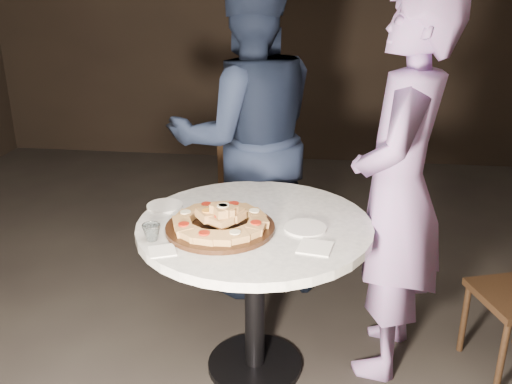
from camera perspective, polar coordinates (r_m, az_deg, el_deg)
floor at (r=2.99m, az=-2.98°, el=-17.86°), size 7.00×7.00×0.00m
table at (r=2.68m, az=-0.13°, el=-5.98°), size 1.38×1.38×0.81m
serving_board at (r=2.54m, az=-3.60°, el=-3.59°), size 0.56×0.56×0.02m
focaccia_pile at (r=2.52m, az=-3.54°, el=-2.72°), size 0.44×0.43×0.12m
plate_left at (r=2.81m, az=-9.10°, el=-1.36°), size 0.23×0.23×0.01m
plate_right at (r=2.55m, az=4.94°, el=-3.61°), size 0.25×0.25×0.01m
water_glass at (r=2.47m, az=-10.41°, el=-3.99°), size 0.09×0.09×0.07m
napkin_near at (r=2.38m, az=-9.36°, el=-5.83°), size 0.14×0.14×0.01m
napkin_far at (r=2.39m, az=5.92°, el=-5.53°), size 0.16×0.16×0.01m
chair_far at (r=4.00m, az=-0.04°, el=2.04°), size 0.53×0.55×0.97m
diner_navy at (r=3.36m, az=-0.86°, el=5.39°), size 1.13×1.01×1.92m
diner_teal at (r=2.72m, az=14.07°, el=0.09°), size 0.59×0.77×1.86m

